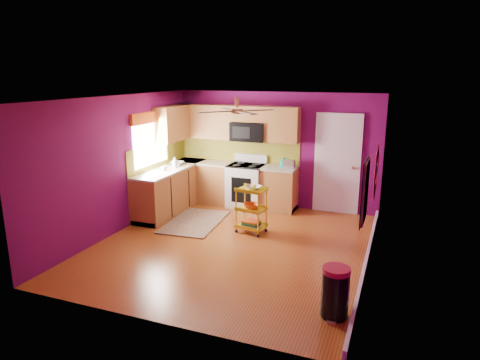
% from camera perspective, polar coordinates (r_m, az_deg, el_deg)
% --- Properties ---
extents(ground, '(5.00, 5.00, 0.00)m').
position_cam_1_polar(ground, '(7.45, -0.98, -8.68)').
color(ground, brown).
rests_on(ground, ground).
extents(room_envelope, '(4.54, 5.04, 2.52)m').
position_cam_1_polar(room_envelope, '(6.98, -0.83, 3.75)').
color(room_envelope, '#630B50').
rests_on(room_envelope, ground).
extents(lower_cabinets, '(2.81, 2.31, 0.94)m').
position_cam_1_polar(lower_cabinets, '(9.40, -4.44, -1.05)').
color(lower_cabinets, brown).
rests_on(lower_cabinets, ground).
extents(electric_range, '(0.76, 0.66, 1.13)m').
position_cam_1_polar(electric_range, '(9.41, 0.87, -0.70)').
color(electric_range, white).
rests_on(electric_range, ground).
extents(upper_cabinetry, '(2.80, 2.30, 1.26)m').
position_cam_1_polar(upper_cabinetry, '(9.42, -3.09, 7.46)').
color(upper_cabinetry, brown).
rests_on(upper_cabinetry, ground).
extents(left_window, '(0.08, 1.35, 1.08)m').
position_cam_1_polar(left_window, '(8.91, -11.85, 6.40)').
color(left_window, white).
rests_on(left_window, ground).
extents(panel_door, '(0.95, 0.11, 2.15)m').
position_cam_1_polar(panel_door, '(9.11, 12.83, 1.96)').
color(panel_door, white).
rests_on(panel_door, ground).
extents(right_wall_art, '(0.04, 2.74, 1.04)m').
position_cam_1_polar(right_wall_art, '(6.21, 17.16, 0.03)').
color(right_wall_art, black).
rests_on(right_wall_art, ground).
extents(ceiling_fan, '(1.01, 1.01, 0.26)m').
position_cam_1_polar(ceiling_fan, '(7.08, -0.44, 9.28)').
color(ceiling_fan, '#BF8C3F').
rests_on(ceiling_fan, ground).
extents(shag_rug, '(1.10, 1.66, 0.02)m').
position_cam_1_polar(shag_rug, '(8.57, -6.04, -5.58)').
color(shag_rug, black).
rests_on(shag_rug, ground).
extents(rolling_cart, '(0.57, 0.45, 0.93)m').
position_cam_1_polar(rolling_cart, '(7.88, 1.56, -3.71)').
color(rolling_cart, yellow).
rests_on(rolling_cart, ground).
extents(trash_can, '(0.37, 0.39, 0.64)m').
position_cam_1_polar(trash_can, '(5.45, 12.58, -14.39)').
color(trash_can, black).
rests_on(trash_can, ground).
extents(teal_kettle, '(0.18, 0.18, 0.21)m').
position_cam_1_polar(teal_kettle, '(9.11, 5.91, 2.23)').
color(teal_kettle, '#118686').
rests_on(teal_kettle, lower_cabinets).
extents(toaster, '(0.22, 0.15, 0.18)m').
position_cam_1_polar(toaster, '(9.03, 6.59, 2.14)').
color(toaster, beige).
rests_on(toaster, lower_cabinets).
extents(soap_bottle_a, '(0.08, 0.08, 0.18)m').
position_cam_1_polar(soap_bottle_a, '(9.15, -8.73, 2.24)').
color(soap_bottle_a, '#EA3F72').
rests_on(soap_bottle_a, lower_cabinets).
extents(soap_bottle_b, '(0.13, 0.13, 0.17)m').
position_cam_1_polar(soap_bottle_b, '(9.44, -8.70, 2.56)').
color(soap_bottle_b, white).
rests_on(soap_bottle_b, lower_cabinets).
extents(counter_dish, '(0.27, 0.27, 0.07)m').
position_cam_1_polar(counter_dish, '(9.42, -8.37, 2.23)').
color(counter_dish, white).
rests_on(counter_dish, lower_cabinets).
extents(counter_cup, '(0.12, 0.12, 0.10)m').
position_cam_1_polar(counter_cup, '(8.91, -10.07, 1.58)').
color(counter_cup, white).
rests_on(counter_cup, lower_cabinets).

